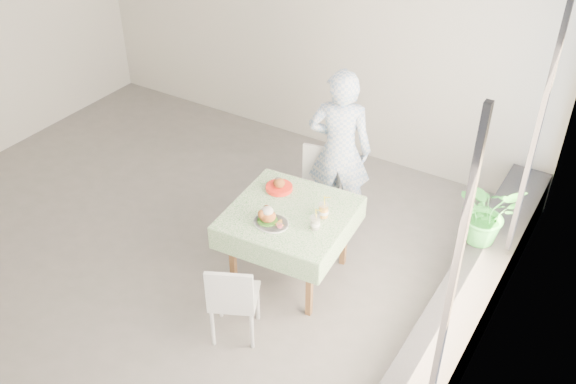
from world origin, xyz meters
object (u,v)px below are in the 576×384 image
Objects in this scene: chair_far at (316,204)px; main_dish at (269,218)px; cafe_table at (290,236)px; potted_plant at (486,212)px; chair_near at (235,311)px; juice_cup_orange at (324,211)px; diner at (340,151)px.

chair_far is 2.65× the size of main_dish.
potted_plant reaches higher than cafe_table.
chair_far reaches higher than chair_near.
juice_cup_orange is at bearing 72.79° from chair_near.
chair_far reaches higher than cafe_table.
diner is at bearing 91.46° from cafe_table.
chair_near is (0.17, -1.67, -0.01)m from chair_far.
diner is 2.91× the size of potted_plant.
juice_cup_orange is (0.35, 0.33, 0.01)m from main_dish.
chair_near is at bearing -131.61° from potted_plant.
diner is 0.94m from juice_cup_orange.
chair_far is 1.05× the size of chair_near.
juice_cup_orange is 0.45× the size of potted_plant.
chair_far is at bearing -179.40° from potted_plant.
chair_near is at bearing 69.47° from diner.
main_dish is (-0.04, -1.21, -0.06)m from diner.
juice_cup_orange is at bearing 17.02° from cafe_table.
cafe_table is at bearing 89.63° from chair_near.
main_dish is 1.88m from potted_plant.
diner reaches higher than cafe_table.
diner is 1.52m from potted_plant.
main_dish reaches higher than chair_near.
main_dish is 0.48m from juice_cup_orange.
potted_plant is (1.49, 0.82, 0.34)m from cafe_table.
potted_plant is (1.55, 1.06, -0.00)m from main_dish.
potted_plant is at bearing 34.38° from main_dish.
juice_cup_orange is 1.41m from potted_plant.
diner reaches higher than chair_far.
chair_far is 0.64m from diner.
chair_near is 2.53× the size of main_dish.
diner is at bearing 109.54° from juice_cup_orange.
cafe_table is 1.05m from diner.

